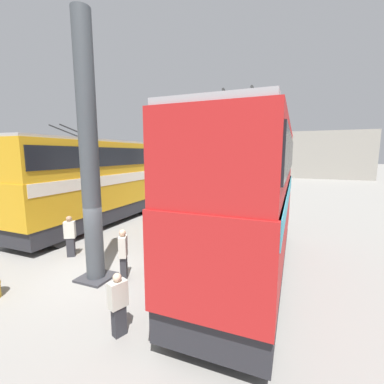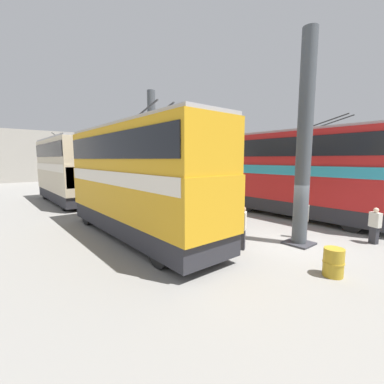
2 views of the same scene
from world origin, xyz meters
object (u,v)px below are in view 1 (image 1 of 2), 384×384
person_by_left_row (118,303)px  bus_right_mid (94,177)px  bus_right_far (180,166)px  person_aisle_foreground (123,253)px  bus_left_far (249,191)px  person_by_right_row (70,235)px

person_by_left_row → bus_right_mid: bearing=156.5°
bus_right_far → person_aisle_foreground: size_ratio=5.51×
bus_left_far → person_by_right_row: 7.44m
bus_right_far → bus_right_mid: bearing=180.0°
bus_left_far → bus_right_far: (15.02, 9.44, -0.02)m
person_by_left_row → person_by_right_row: person_by_right_row is taller
bus_left_far → person_aisle_foreground: bearing=118.1°
bus_left_far → person_by_left_row: size_ratio=6.09×
bus_right_mid → person_aisle_foreground: bearing=-131.3°
bus_right_mid → person_by_right_row: bus_right_mid is taller
bus_right_mid → person_aisle_foreground: (-4.95, -5.65, -1.94)m
bus_left_far → bus_right_mid: bearing=72.8°
bus_right_far → person_by_right_row: (-16.24, -2.40, -2.04)m
bus_right_mid → person_by_right_row: size_ratio=5.93×
person_by_left_row → person_aisle_foreground: bearing=146.0°
bus_left_far → bus_right_mid: (2.93, 9.44, -0.11)m
bus_right_far → person_aisle_foreground: (-17.05, -5.65, -2.03)m
bus_left_far → person_by_right_row: bearing=99.9°
bus_left_far → bus_right_mid: 9.88m
bus_right_mid → person_aisle_foreground: bus_right_mid is taller
person_aisle_foreground → person_by_left_row: bearing=97.7°
bus_right_far → person_by_left_row: bearing=-159.5°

